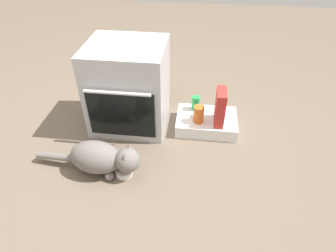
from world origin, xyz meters
name	(u,v)px	position (x,y,z in m)	size (l,w,h in m)	color
ground	(116,159)	(0.00, 0.00, 0.00)	(8.00, 8.00, 0.00)	#6B5B4C
oven	(129,87)	(0.01, 0.46, 0.33)	(0.58, 0.57, 0.67)	#B7BABF
pantry_cabinet	(206,122)	(0.64, 0.44, 0.05)	(0.48, 0.34, 0.11)	white
food_bowl	(124,172)	(0.09, -0.14, 0.03)	(0.12, 0.12, 0.07)	white
cat	(102,158)	(-0.05, -0.13, 0.13)	(0.75, 0.25, 0.24)	slate
soda_can	(196,103)	(0.54, 0.54, 0.17)	(0.07, 0.07, 0.12)	green
cereal_box	(220,107)	(0.72, 0.39, 0.25)	(0.07, 0.18, 0.28)	#B72D28
sauce_jar	(199,114)	(0.57, 0.37, 0.18)	(0.08, 0.08, 0.14)	#D16023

